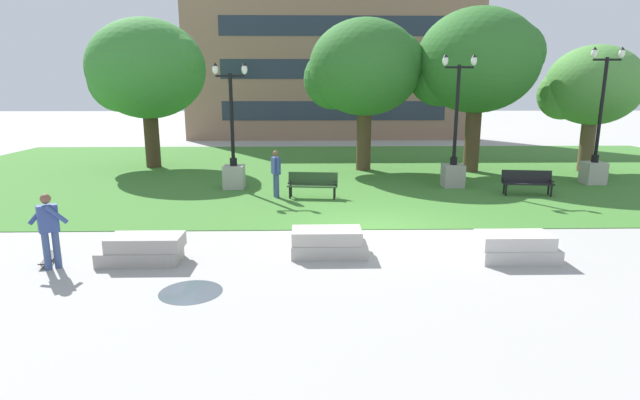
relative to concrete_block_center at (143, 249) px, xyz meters
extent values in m
plane|color=#A3A09B|center=(5.79, 2.50, -0.31)|extent=(140.00, 140.00, 0.00)
cube|color=#3D752D|center=(5.79, 12.50, -0.30)|extent=(40.00, 20.00, 0.02)
cube|color=#9E9991|center=(-0.07, 0.00, -0.15)|extent=(1.80, 0.90, 0.32)
cube|color=#A6A098|center=(0.08, 0.00, 0.17)|extent=(1.66, 0.83, 0.32)
cube|color=#B2ADA3|center=(4.31, 0.42, -0.15)|extent=(1.80, 0.90, 0.32)
cube|color=#BBB6AB|center=(4.25, 0.42, 0.17)|extent=(1.66, 0.83, 0.32)
cube|color=#BCB7B2|center=(8.68, -0.04, -0.15)|extent=(1.80, 0.90, 0.32)
cube|color=beige|center=(8.60, -0.04, 0.17)|extent=(1.66, 0.83, 0.32)
cylinder|color=#384C7A|center=(-1.95, -0.44, 0.12)|extent=(0.15, 0.15, 0.86)
cylinder|color=#384C7A|center=(-1.79, -0.33, 0.12)|extent=(0.15, 0.15, 0.86)
cube|color=#334784|center=(-1.87, -0.38, 0.85)|extent=(0.47, 0.43, 0.60)
cylinder|color=#334784|center=(-2.08, -0.34, 0.95)|extent=(0.42, 0.34, 0.47)
cylinder|color=#334784|center=(-1.66, -0.42, 0.95)|extent=(0.42, 0.34, 0.47)
sphere|color=brown|center=(-1.87, -0.38, 1.29)|extent=(0.22, 0.22, 0.22)
cube|color=black|center=(-2.18, 0.04, -0.22)|extent=(0.36, 0.82, 0.02)
cube|color=black|center=(-2.28, 0.49, -0.20)|extent=(0.22, 0.16, 0.06)
cube|color=black|center=(-2.09, -0.40, -0.20)|extent=(0.22, 0.16, 0.06)
cylinder|color=silver|center=(-2.34, 0.24, -0.28)|extent=(0.04, 0.06, 0.06)
cylinder|color=silver|center=(-2.12, 0.28, -0.28)|extent=(0.04, 0.06, 0.06)
cylinder|color=silver|center=(-2.25, -0.19, -0.28)|extent=(0.04, 0.06, 0.06)
cylinder|color=silver|center=(-2.03, -0.15, -0.28)|extent=(0.04, 0.06, 0.06)
cylinder|color=#47515B|center=(1.49, -1.77, -0.30)|extent=(1.25, 1.25, 0.01)
cube|color=#284723|center=(3.96, 6.63, 0.15)|extent=(1.84, 0.63, 0.05)
cube|color=#284723|center=(3.98, 6.88, 0.38)|extent=(1.80, 0.32, 0.46)
cube|color=black|center=(3.12, 6.72, 0.27)|extent=(0.10, 0.40, 0.04)
cube|color=black|center=(4.79, 6.54, 0.27)|extent=(0.10, 0.40, 0.04)
cylinder|color=black|center=(3.14, 6.56, -0.08)|extent=(0.07, 0.07, 0.41)
cylinder|color=black|center=(4.73, 6.38, -0.08)|extent=(0.07, 0.07, 0.41)
cylinder|color=black|center=(3.18, 6.87, -0.08)|extent=(0.07, 0.07, 0.41)
cylinder|color=black|center=(4.77, 6.70, -0.08)|extent=(0.07, 0.07, 0.41)
cube|color=black|center=(11.93, 6.90, 0.15)|extent=(1.84, 0.68, 0.05)
cube|color=black|center=(11.96, 7.14, 0.38)|extent=(1.80, 0.37, 0.46)
cube|color=black|center=(11.10, 7.01, 0.27)|extent=(0.11, 0.40, 0.04)
cube|color=black|center=(12.76, 6.78, 0.27)|extent=(0.11, 0.40, 0.04)
cylinder|color=black|center=(11.12, 6.85, -0.08)|extent=(0.07, 0.07, 0.41)
cylinder|color=black|center=(12.70, 6.63, -0.08)|extent=(0.07, 0.07, 0.41)
cylinder|color=black|center=(11.16, 7.16, -0.08)|extent=(0.07, 0.07, 0.41)
cylinder|color=black|center=(12.74, 6.95, -0.08)|extent=(0.07, 0.07, 0.41)
cube|color=#ADA89E|center=(0.86, 8.50, 0.16)|extent=(0.80, 0.80, 0.90)
cylinder|color=black|center=(0.86, 8.50, 0.76)|extent=(0.28, 0.28, 0.30)
cylinder|color=black|center=(0.86, 8.50, 2.38)|extent=(0.14, 0.14, 3.53)
cube|color=black|center=(0.86, 8.50, 4.05)|extent=(1.10, 0.08, 0.08)
ellipsoid|color=white|center=(0.31, 8.50, 4.29)|extent=(0.22, 0.22, 0.36)
cone|color=black|center=(0.31, 8.50, 4.48)|extent=(0.20, 0.20, 0.13)
ellipsoid|color=white|center=(1.41, 8.50, 4.29)|extent=(0.22, 0.22, 0.36)
cone|color=black|center=(1.41, 8.50, 4.48)|extent=(0.20, 0.20, 0.13)
cube|color=gray|center=(9.61, 8.58, 0.16)|extent=(0.80, 0.80, 0.90)
cylinder|color=black|center=(9.61, 8.58, 0.76)|extent=(0.28, 0.28, 0.30)
cylinder|color=black|center=(9.61, 8.58, 2.54)|extent=(0.14, 0.14, 3.86)
cube|color=black|center=(9.61, 8.58, 4.37)|extent=(1.10, 0.08, 0.08)
ellipsoid|color=white|center=(9.06, 8.58, 4.61)|extent=(0.22, 0.22, 0.36)
cone|color=black|center=(9.06, 8.58, 4.81)|extent=(0.20, 0.20, 0.13)
ellipsoid|color=white|center=(10.16, 8.58, 4.61)|extent=(0.22, 0.22, 0.36)
cone|color=black|center=(10.16, 8.58, 4.81)|extent=(0.20, 0.20, 0.13)
cube|color=#ADA89E|center=(15.61, 9.08, 0.16)|extent=(0.80, 0.80, 0.90)
cylinder|color=black|center=(15.61, 9.08, 0.76)|extent=(0.28, 0.28, 0.30)
cylinder|color=black|center=(15.61, 9.08, 2.70)|extent=(0.14, 0.14, 4.17)
cube|color=black|center=(15.61, 9.08, 4.69)|extent=(1.10, 0.08, 0.08)
ellipsoid|color=white|center=(15.06, 9.08, 4.93)|extent=(0.22, 0.22, 0.36)
cone|color=black|center=(15.06, 9.08, 5.12)|extent=(0.20, 0.20, 0.13)
ellipsoid|color=white|center=(16.16, 9.08, 4.93)|extent=(0.22, 0.22, 0.36)
cone|color=black|center=(16.16, 9.08, 5.12)|extent=(0.20, 0.20, 0.13)
cylinder|color=#4C3823|center=(11.53, 12.32, 1.50)|extent=(0.72, 0.72, 3.57)
ellipsoid|color=#2D6B28|center=(11.53, 12.32, 4.80)|extent=(5.52, 5.52, 4.70)
sphere|color=#2D6B28|center=(10.01, 12.87, 4.25)|extent=(3.04, 3.04, 3.04)
sphere|color=#2D6B28|center=(12.91, 11.76, 5.08)|extent=(2.76, 2.76, 2.76)
cylinder|color=#42301E|center=(-3.95, 13.95, 1.33)|extent=(0.72, 0.72, 3.24)
ellipsoid|color=#387F33|center=(-3.95, 13.95, 4.48)|extent=(5.57, 5.57, 4.74)
sphere|color=#387F33|center=(-5.48, 14.51, 3.93)|extent=(3.07, 3.07, 3.07)
sphere|color=#387F33|center=(-2.56, 13.40, 4.76)|extent=(2.79, 2.79, 2.79)
cylinder|color=#4C3823|center=(6.47, 12.89, 1.40)|extent=(0.70, 0.70, 3.37)
ellipsoid|color=#2D6B28|center=(6.47, 12.89, 4.52)|extent=(5.22, 5.22, 4.44)
sphere|color=#2D6B28|center=(5.04, 13.41, 4.00)|extent=(2.87, 2.87, 2.87)
sphere|color=#2D6B28|center=(7.78, 12.37, 4.78)|extent=(2.61, 2.61, 2.61)
cylinder|color=brown|center=(16.98, 12.24, 1.13)|extent=(0.65, 0.65, 2.83)
ellipsoid|color=#4C893D|center=(16.98, 12.24, 3.71)|extent=(4.26, 4.26, 3.62)
sphere|color=#4C893D|center=(15.81, 12.67, 3.28)|extent=(2.34, 2.34, 2.34)
sphere|color=#4C893D|center=(18.05, 11.81, 3.92)|extent=(2.13, 2.13, 2.13)
cylinder|color=#384C7A|center=(2.68, 6.68, 0.14)|extent=(0.15, 0.15, 0.86)
cylinder|color=#384C7A|center=(2.61, 6.87, 0.14)|extent=(0.15, 0.15, 0.86)
cube|color=#334784|center=(2.64, 6.77, 0.87)|extent=(0.37, 0.46, 0.60)
cylinder|color=#334784|center=(2.74, 6.54, 0.90)|extent=(0.14, 0.14, 0.55)
cylinder|color=#334784|center=(2.55, 7.01, 0.90)|extent=(0.14, 0.14, 0.55)
sphere|color=brown|center=(2.64, 6.77, 1.31)|extent=(0.22, 0.22, 0.22)
cube|color=#8E6B56|center=(5.71, 27.00, 6.33)|extent=(22.10, 1.00, 13.28)
cube|color=#232D3D|center=(5.71, 26.49, 1.89)|extent=(16.57, 0.03, 1.40)
cube|color=#232D3D|center=(5.71, 26.49, 4.89)|extent=(16.57, 0.03, 1.40)
cube|color=#232D3D|center=(5.71, 26.49, 7.89)|extent=(16.57, 0.03, 1.40)
camera|label=1|loc=(3.83, -11.02, 3.66)|focal=28.00mm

